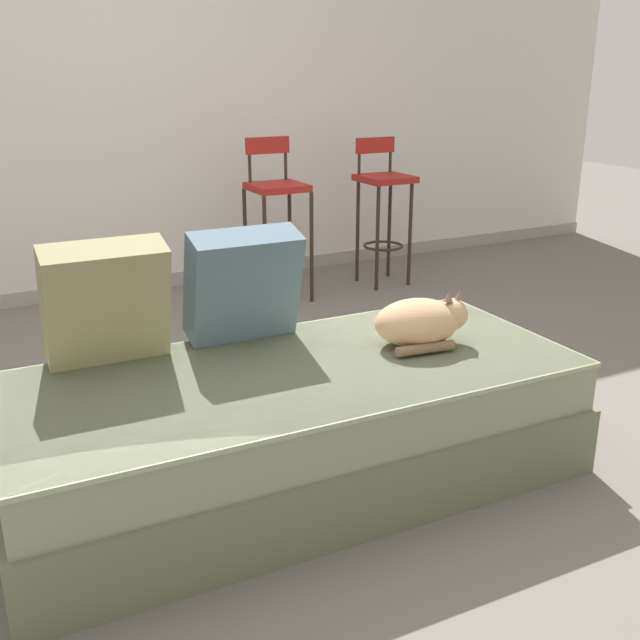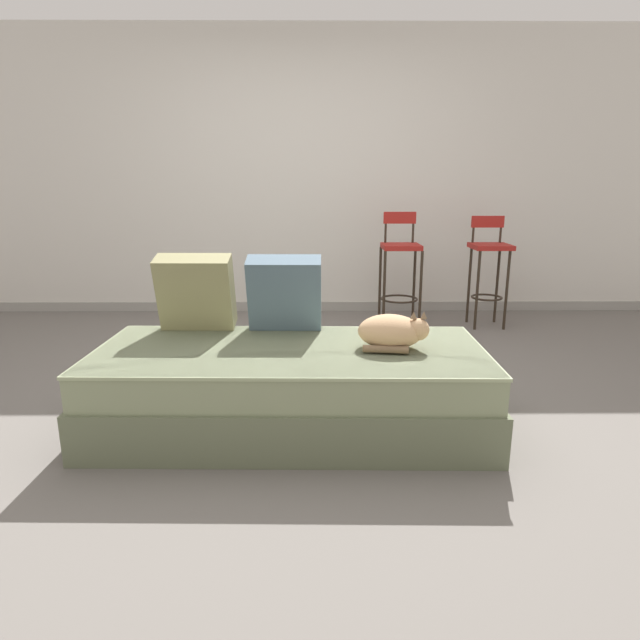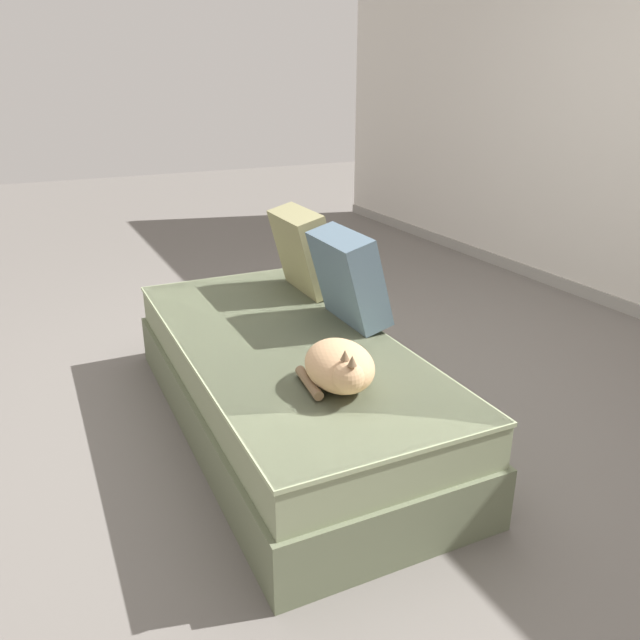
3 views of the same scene
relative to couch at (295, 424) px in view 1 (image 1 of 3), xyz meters
name	(u,v)px [view 1 (image 1 of 3)]	position (x,y,z in m)	size (l,w,h in m)	color
ground_plane	(252,433)	(0.00, 0.40, -0.22)	(16.00, 16.00, 0.00)	#66605B
wall_back_panel	(100,82)	(0.00, 2.65, 1.08)	(8.00, 0.10, 2.60)	silver
wall_baseboard_trim	(120,286)	(0.00, 2.60, -0.17)	(8.00, 0.02, 0.09)	gray
couch	(295,424)	(0.00, 0.00, 0.00)	(1.98, 0.91, 0.42)	#636B50
throw_pillow_corner	(106,302)	(-0.53, 0.35, 0.42)	(0.41, 0.25, 0.43)	#847F56
throw_pillow_middle	(243,285)	(-0.04, 0.34, 0.42)	(0.41, 0.25, 0.42)	#4C6070
cat	(421,322)	(0.51, 0.00, 0.29)	(0.36, 0.28, 0.20)	tan
bar_stool_near_window	(276,210)	(0.86, 2.03, 0.34)	(0.33, 0.33, 0.99)	#2D2319
bar_stool_by_doorway	(383,197)	(1.63, 2.03, 0.36)	(0.32, 0.32, 0.95)	#2D2319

